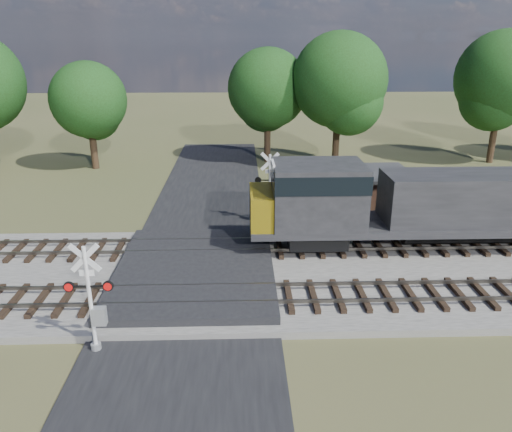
{
  "coord_description": "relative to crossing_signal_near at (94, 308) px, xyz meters",
  "views": [
    {
      "loc": [
        2.09,
        -19.88,
        10.33
      ],
      "look_at": [
        2.79,
        2.0,
        2.43
      ],
      "focal_mm": 35.0,
      "sensor_mm": 36.0,
      "label": 1
    }
  ],
  "objects": [
    {
      "name": "ground",
      "position": [
        2.91,
        4.95,
        -1.69
      ],
      "size": [
        160.0,
        160.0,
        0.0
      ],
      "primitive_type": "plane",
      "color": "#444C28",
      "rests_on": "ground"
    },
    {
      "name": "ballast_bed",
      "position": [
        12.91,
        5.45,
        -1.54
      ],
      "size": [
        140.0,
        10.0,
        0.3
      ],
      "primitive_type": "cube",
      "color": "gray",
      "rests_on": "ground"
    },
    {
      "name": "road",
      "position": [
        2.91,
        4.95,
        -1.65
      ],
      "size": [
        7.0,
        60.0,
        0.08
      ],
      "primitive_type": "cube",
      "color": "black",
      "rests_on": "ground"
    },
    {
      "name": "crossing_panel",
      "position": [
        2.91,
        5.45,
        -1.38
      ],
      "size": [
        7.0,
        9.0,
        0.62
      ],
      "primitive_type": "cube",
      "color": "#262628",
      "rests_on": "ground"
    },
    {
      "name": "track_near",
      "position": [
        6.04,
        2.95,
        -1.28
      ],
      "size": [
        140.0,
        2.6,
        0.33
      ],
      "color": "black",
      "rests_on": "ballast_bed"
    },
    {
      "name": "track_far",
      "position": [
        6.04,
        7.95,
        -1.28
      ],
      "size": [
        140.0,
        2.6,
        0.33
      ],
      "color": "black",
      "rests_on": "ballast_bed"
    },
    {
      "name": "crossing_signal_near",
      "position": [
        0.0,
        0.0,
        0.0
      ],
      "size": [
        1.64,
        0.36,
        4.07
      ],
      "rotation": [
        0.0,
        0.0,
        0.0
      ],
      "color": "silver",
      "rests_on": "ground"
    },
    {
      "name": "crossing_signal_far",
      "position": [
        6.57,
        12.35,
        0.08
      ],
      "size": [
        1.72,
        0.38,
        4.26
      ],
      "rotation": [
        0.0,
        0.0,
        3.05
      ],
      "color": "silver",
      "rests_on": "ground"
    },
    {
      "name": "equipment_shed",
      "position": [
        12.78,
        13.06,
        -0.22
      ],
      "size": [
        4.34,
        4.34,
        2.92
      ],
      "rotation": [
        0.0,
        0.0,
        0.01
      ],
      "color": "#4E3321",
      "rests_on": "ground"
    },
    {
      "name": "treeline",
      "position": [
        10.57,
        26.24,
        5.05
      ],
      "size": [
        85.75,
        10.33,
        10.98
      ],
      "color": "black",
      "rests_on": "ground"
    }
  ]
}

